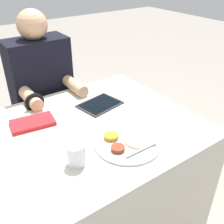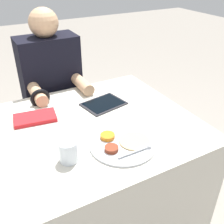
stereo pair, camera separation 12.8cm
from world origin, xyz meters
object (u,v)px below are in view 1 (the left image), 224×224
(thali_tray, at_px, (127,143))
(tablet_device, at_px, (100,104))
(person_diner, at_px, (45,109))
(red_notebook, at_px, (33,123))
(drinking_glass, at_px, (76,154))

(thali_tray, distance_m, tablet_device, 0.38)
(thali_tray, relative_size, person_diner, 0.24)
(thali_tray, bearing_deg, person_diner, 95.33)
(thali_tray, distance_m, person_diner, 0.82)
(red_notebook, distance_m, drinking_glass, 0.38)
(thali_tray, distance_m, red_notebook, 0.48)
(thali_tray, height_order, tablet_device, thali_tray)
(red_notebook, xyz_separation_m, drinking_glass, (0.04, -0.37, 0.04))
(person_diner, xyz_separation_m, drinking_glass, (-0.17, -0.78, 0.22))
(person_diner, relative_size, drinking_glass, 13.04)
(person_diner, bearing_deg, tablet_device, -68.77)
(tablet_device, xyz_separation_m, drinking_glass, (-0.33, -0.35, 0.04))
(thali_tray, height_order, red_notebook, thali_tray)
(thali_tray, xyz_separation_m, red_notebook, (-0.28, 0.39, 0.00))
(thali_tray, xyz_separation_m, drinking_glass, (-0.24, 0.02, 0.04))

